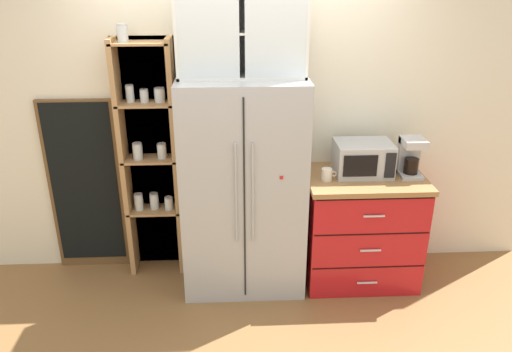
{
  "coord_description": "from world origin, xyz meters",
  "views": [
    {
      "loc": [
        -0.08,
        -3.53,
        2.47
      ],
      "look_at": [
        0.1,
        0.03,
        0.95
      ],
      "focal_mm": 35.06,
      "sensor_mm": 36.0,
      "label": 1
    }
  ],
  "objects_px": {
    "refrigerator": "(243,186)",
    "bottle_clear": "(364,159)",
    "coffee_maker": "(410,156)",
    "chalkboard_menu": "(86,187)",
    "mug_cream": "(327,175)",
    "mug_navy": "(367,172)",
    "microwave": "(363,158)"
  },
  "relations": [
    {
      "from": "coffee_maker",
      "to": "mug_navy",
      "type": "relative_size",
      "value": 2.64
    },
    {
      "from": "coffee_maker",
      "to": "chalkboard_menu",
      "type": "bearing_deg",
      "value": 173.81
    },
    {
      "from": "refrigerator",
      "to": "bottle_clear",
      "type": "bearing_deg",
      "value": 5.06
    },
    {
      "from": "refrigerator",
      "to": "microwave",
      "type": "distance_m",
      "value": 0.97
    },
    {
      "from": "coffee_maker",
      "to": "mug_navy",
      "type": "height_order",
      "value": "coffee_maker"
    },
    {
      "from": "coffee_maker",
      "to": "mug_navy",
      "type": "xyz_separation_m",
      "value": [
        -0.34,
        -0.02,
        -0.11
      ]
    },
    {
      "from": "refrigerator",
      "to": "mug_navy",
      "type": "distance_m",
      "value": 0.97
    },
    {
      "from": "refrigerator",
      "to": "chalkboard_menu",
      "type": "distance_m",
      "value": 1.35
    },
    {
      "from": "microwave",
      "to": "mug_navy",
      "type": "distance_m",
      "value": 0.11
    },
    {
      "from": "mug_navy",
      "to": "chalkboard_menu",
      "type": "bearing_deg",
      "value": 172.29
    },
    {
      "from": "mug_cream",
      "to": "bottle_clear",
      "type": "relative_size",
      "value": 0.47
    },
    {
      "from": "mug_cream",
      "to": "bottle_clear",
      "type": "bearing_deg",
      "value": 25.41
    },
    {
      "from": "coffee_maker",
      "to": "chalkboard_menu",
      "type": "xyz_separation_m",
      "value": [
        -2.62,
        0.28,
        -0.33
      ]
    },
    {
      "from": "coffee_maker",
      "to": "bottle_clear",
      "type": "relative_size",
      "value": 1.24
    },
    {
      "from": "mug_cream",
      "to": "mug_navy",
      "type": "xyz_separation_m",
      "value": [
        0.32,
        0.05,
        -0.01
      ]
    },
    {
      "from": "coffee_maker",
      "to": "refrigerator",
      "type": "bearing_deg",
      "value": -179.55
    },
    {
      "from": "bottle_clear",
      "to": "chalkboard_menu",
      "type": "relative_size",
      "value": 0.17
    },
    {
      "from": "mug_cream",
      "to": "bottle_clear",
      "type": "xyz_separation_m",
      "value": [
        0.32,
        0.15,
        0.06
      ]
    },
    {
      "from": "refrigerator",
      "to": "microwave",
      "type": "xyz_separation_m",
      "value": [
        0.94,
        0.05,
        0.2
      ]
    },
    {
      "from": "refrigerator",
      "to": "coffee_maker",
      "type": "bearing_deg",
      "value": 0.45
    },
    {
      "from": "mug_cream",
      "to": "chalkboard_menu",
      "type": "xyz_separation_m",
      "value": [
        -1.95,
        0.36,
        -0.22
      ]
    },
    {
      "from": "coffee_maker",
      "to": "bottle_clear",
      "type": "bearing_deg",
      "value": 167.71
    },
    {
      "from": "refrigerator",
      "to": "bottle_clear",
      "type": "height_order",
      "value": "refrigerator"
    },
    {
      "from": "microwave",
      "to": "mug_cream",
      "type": "height_order",
      "value": "microwave"
    },
    {
      "from": "mug_cream",
      "to": "mug_navy",
      "type": "height_order",
      "value": "mug_cream"
    },
    {
      "from": "refrigerator",
      "to": "chalkboard_menu",
      "type": "bearing_deg",
      "value": 167.34
    },
    {
      "from": "refrigerator",
      "to": "microwave",
      "type": "relative_size",
      "value": 3.91
    },
    {
      "from": "refrigerator",
      "to": "chalkboard_menu",
      "type": "xyz_separation_m",
      "value": [
        -1.31,
        0.29,
        -0.11
      ]
    },
    {
      "from": "mug_cream",
      "to": "mug_navy",
      "type": "distance_m",
      "value": 0.33
    },
    {
      "from": "microwave",
      "to": "mug_navy",
      "type": "height_order",
      "value": "microwave"
    },
    {
      "from": "mug_navy",
      "to": "bottle_clear",
      "type": "relative_size",
      "value": 0.47
    },
    {
      "from": "microwave",
      "to": "coffee_maker",
      "type": "bearing_deg",
      "value": -6.6
    }
  ]
}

